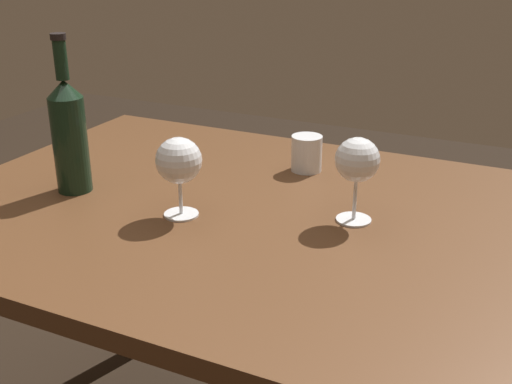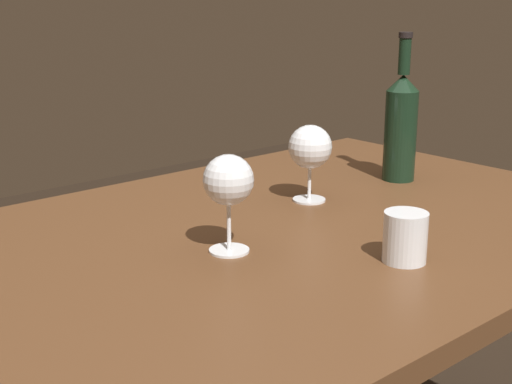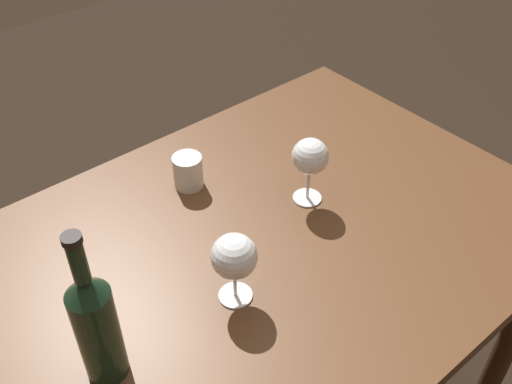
# 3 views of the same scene
# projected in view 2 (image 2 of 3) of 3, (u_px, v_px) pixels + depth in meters

# --- Properties ---
(dining_table) EXTENTS (1.30, 0.90, 0.74)m
(dining_table) POSITION_uv_depth(u_px,v_px,m) (293.00, 270.00, 1.34)
(dining_table) COLOR #56351E
(dining_table) RESTS_ON ground
(wine_glass_left) EXTENTS (0.08, 0.08, 0.16)m
(wine_glass_left) POSITION_uv_depth(u_px,v_px,m) (228.00, 182.00, 1.14)
(wine_glass_left) COLOR white
(wine_glass_left) RESTS_ON dining_table
(wine_glass_right) EXTENTS (0.09, 0.09, 0.15)m
(wine_glass_right) POSITION_uv_depth(u_px,v_px,m) (310.00, 149.00, 1.42)
(wine_glass_right) COLOR white
(wine_glass_right) RESTS_ON dining_table
(wine_bottle) EXTENTS (0.07, 0.07, 0.32)m
(wine_bottle) POSITION_uv_depth(u_px,v_px,m) (401.00, 124.00, 1.58)
(wine_bottle) COLOR black
(wine_bottle) RESTS_ON dining_table
(water_tumbler) EXTENTS (0.07, 0.07, 0.08)m
(water_tumbler) POSITION_uv_depth(u_px,v_px,m) (403.00, 240.00, 1.12)
(water_tumbler) COLOR white
(water_tumbler) RESTS_ON dining_table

